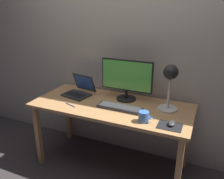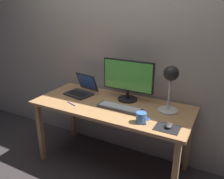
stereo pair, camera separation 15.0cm
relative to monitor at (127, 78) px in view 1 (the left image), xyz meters
name	(u,v)px [view 1 (the left image)]	position (x,y,z in m)	size (l,w,h in m)	color
ground_plane	(112,164)	(-0.09, -0.18, -0.98)	(4.80, 4.80, 0.00)	#383333
back_wall	(126,43)	(-0.09, 0.22, 0.32)	(4.80, 0.06, 2.60)	#B2A893
desk	(112,111)	(-0.09, -0.18, -0.32)	(1.60, 0.70, 0.74)	tan
monitor	(127,78)	(0.00, 0.00, 0.00)	(0.55, 0.21, 0.43)	black
keyboard_main	(120,107)	(0.02, -0.24, -0.23)	(0.44, 0.15, 0.03)	#38383A
laptop	(80,89)	(-0.53, -0.06, -0.18)	(0.33, 0.33, 0.22)	#28282B
desk_lamp	(170,79)	(0.45, -0.07, 0.07)	(0.19, 0.19, 0.44)	beige
mousepad	(170,126)	(0.53, -0.39, -0.24)	(0.20, 0.16, 0.00)	black
mouse	(171,123)	(0.54, -0.38, -0.22)	(0.06, 0.10, 0.03)	#38383A
coffee_mug	(144,117)	(0.31, -0.40, -0.19)	(0.12, 0.09, 0.09)	#3F72CC
pen	(70,105)	(-0.46, -0.37, -0.23)	(0.01, 0.01, 0.14)	#2633A5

